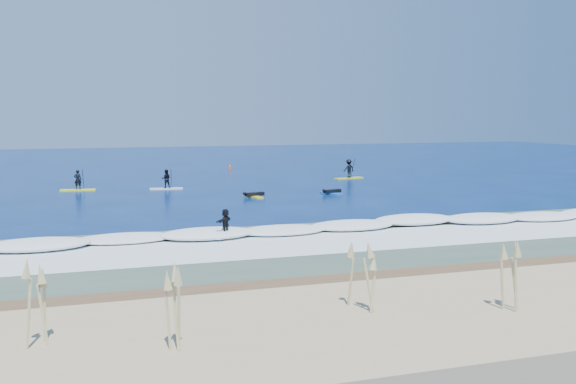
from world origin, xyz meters
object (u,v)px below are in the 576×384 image
object	(u,v)px
sup_paddler_center	(166,181)
prone_paddler_far	(331,192)
sup_paddler_right	(349,170)
marker_buoy	(230,168)
prone_paddler_near	(253,195)
sup_paddler_left	(78,183)
wave_surfer	(225,224)

from	to	relation	value
sup_paddler_center	prone_paddler_far	world-z (taller)	sup_paddler_center
prone_paddler_far	sup_paddler_right	bearing A→B (deg)	-46.67
sup_paddler_center	sup_paddler_right	distance (m)	18.09
marker_buoy	prone_paddler_near	bearing A→B (deg)	-98.17
sup_paddler_left	sup_paddler_center	bearing A→B (deg)	-1.97
marker_buoy	sup_paddler_center	bearing A→B (deg)	-119.33
sup_paddler_right	prone_paddler_near	size ratio (longest dim) A/B	1.40
wave_surfer	marker_buoy	size ratio (longest dim) A/B	2.61
sup_paddler_right	marker_buoy	world-z (taller)	sup_paddler_right
sup_paddler_right	marker_buoy	bearing A→B (deg)	110.42
sup_paddler_left	sup_paddler_right	distance (m)	24.82
sup_paddler_left	prone_paddler_far	xyz separation A→B (m)	(18.83, -8.30, -0.46)
prone_paddler_near	prone_paddler_far	xyz separation A→B (m)	(6.27, -0.03, -0.00)
sup_paddler_left	marker_buoy	bearing A→B (deg)	50.59
sup_paddler_center	wave_surfer	world-z (taller)	sup_paddler_center
sup_paddler_center	prone_paddler_near	xyz separation A→B (m)	(5.61, -7.05, -0.55)
sup_paddler_right	prone_paddler_near	distance (m)	16.02
sup_paddler_left	prone_paddler_near	xyz separation A→B (m)	(12.56, -8.26, -0.45)
prone_paddler_near	prone_paddler_far	world-z (taller)	prone_paddler_near
wave_surfer	marker_buoy	xyz separation A→B (m)	(8.71, 38.16, -0.50)
marker_buoy	sup_paddler_left	bearing A→B (deg)	-137.31
sup_paddler_right	wave_surfer	distance (m)	31.13
sup_paddler_left	marker_buoy	xyz separation A→B (m)	(15.84, 14.61, -0.32)
sup_paddler_center	marker_buoy	distance (m)	18.15
sup_paddler_center	sup_paddler_right	size ratio (longest dim) A/B	0.86
sup_paddler_left	marker_buoy	size ratio (longest dim) A/B	4.33
sup_paddler_center	wave_surfer	size ratio (longest dim) A/B	1.59
wave_surfer	sup_paddler_right	bearing A→B (deg)	10.85
prone_paddler_near	wave_surfer	world-z (taller)	wave_surfer
sup_paddler_left	sup_paddler_center	world-z (taller)	sup_paddler_left
prone_paddler_far	marker_buoy	bearing A→B (deg)	-9.76
sup_paddler_left	prone_paddler_near	distance (m)	15.04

